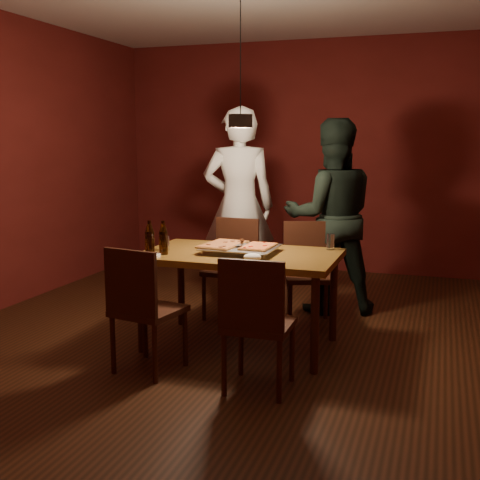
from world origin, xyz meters
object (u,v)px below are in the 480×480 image
(chair_near_right, at_px, (256,313))
(diner_dark, at_px, (331,217))
(plate_slice, at_px, (145,255))
(chair_far_left, at_px, (233,258))
(beer_bottle_a, at_px, (150,238))
(pendant_lamp, at_px, (240,120))
(pizza_tray, at_px, (241,250))
(diner_white, at_px, (239,206))
(chair_near_left, at_px, (141,299))
(beer_bottle_b, at_px, (163,238))
(dining_table, at_px, (240,262))
(chair_far_right, at_px, (308,263))

(chair_near_right, height_order, diner_dark, diner_dark)
(chair_near_right, xyz_separation_m, plate_slice, (-1.01, 0.46, 0.22))
(chair_far_left, xyz_separation_m, diner_dark, (0.82, 0.42, 0.37))
(beer_bottle_a, height_order, plate_slice, beer_bottle_a)
(beer_bottle_a, bearing_deg, pendant_lamp, 31.20)
(pizza_tray, bearing_deg, chair_far_left, 118.52)
(pendant_lamp, bearing_deg, chair_far_left, 113.14)
(diner_dark, bearing_deg, pizza_tray, 48.14)
(pizza_tray, bearing_deg, chair_near_right, -59.97)
(diner_white, bearing_deg, chair_near_right, 94.17)
(beer_bottle_a, distance_m, pendant_lamp, 1.12)
(chair_near_left, xyz_separation_m, pizza_tray, (0.47, 0.76, 0.24))
(pizza_tray, xyz_separation_m, diner_dark, (0.48, 1.21, 0.13))
(chair_near_left, bearing_deg, plate_slice, 123.25)
(chair_near_right, bearing_deg, beer_bottle_b, 146.53)
(dining_table, xyz_separation_m, chair_near_right, (0.38, -0.82, -0.14))
(dining_table, relative_size, chair_far_left, 3.09)
(chair_far_right, relative_size, diner_white, 0.28)
(dining_table, xyz_separation_m, beer_bottle_a, (-0.60, -0.33, 0.21))
(chair_far_right, bearing_deg, chair_near_right, 71.00)
(dining_table, bearing_deg, plate_slice, -150.49)
(chair_far_right, distance_m, diner_white, 1.05)
(chair_near_left, relative_size, chair_near_right, 1.00)
(chair_near_right, bearing_deg, diner_dark, 85.87)
(chair_far_right, relative_size, chair_near_right, 1.11)
(chair_far_right, bearing_deg, diner_white, -51.25)
(chair_far_right, height_order, diner_dark, diner_dark)
(chair_near_right, distance_m, beer_bottle_b, 1.13)
(dining_table, distance_m, diner_dark, 1.33)
(beer_bottle_b, bearing_deg, chair_near_right, -32.23)
(chair_far_right, bearing_deg, plate_slice, 29.55)
(chair_far_left, height_order, chair_far_right, same)
(dining_table, xyz_separation_m, pendant_lamp, (-0.01, 0.03, 1.08))
(chair_near_right, relative_size, beer_bottle_b, 1.89)
(pizza_tray, bearing_deg, chair_near_left, -116.12)
(chair_near_right, bearing_deg, chair_far_right, 89.30)
(pizza_tray, relative_size, diner_white, 0.29)
(dining_table, xyz_separation_m, chair_near_left, (-0.46, -0.76, -0.14))
(chair_near_right, relative_size, plate_slice, 2.07)
(pizza_tray, height_order, beer_bottle_b, beer_bottle_b)
(pizza_tray, distance_m, pendant_lamp, 0.99)
(dining_table, height_order, diner_white, diner_white)
(chair_far_left, distance_m, chair_far_right, 0.70)
(chair_far_right, bearing_deg, diner_dark, -125.23)
(chair_far_left, relative_size, beer_bottle_b, 1.89)
(chair_far_right, bearing_deg, pendant_lamp, 44.46)
(beer_bottle_b, relative_size, diner_white, 0.13)
(chair_far_right, distance_m, pendant_lamp, 1.49)
(chair_far_right, xyz_separation_m, diner_white, (-0.82, 0.51, 0.43))
(diner_dark, bearing_deg, dining_table, 48.01)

